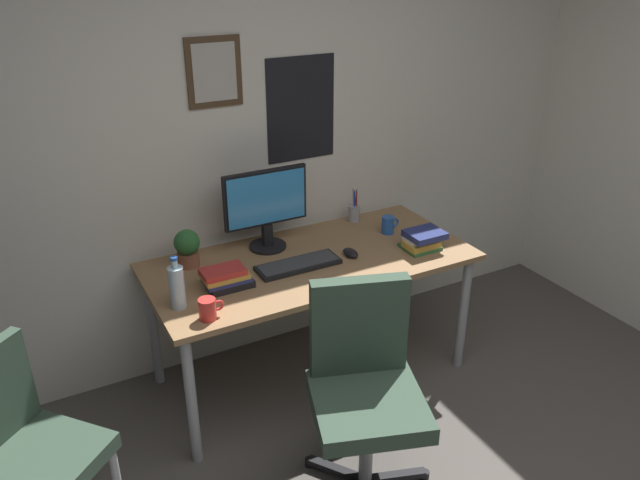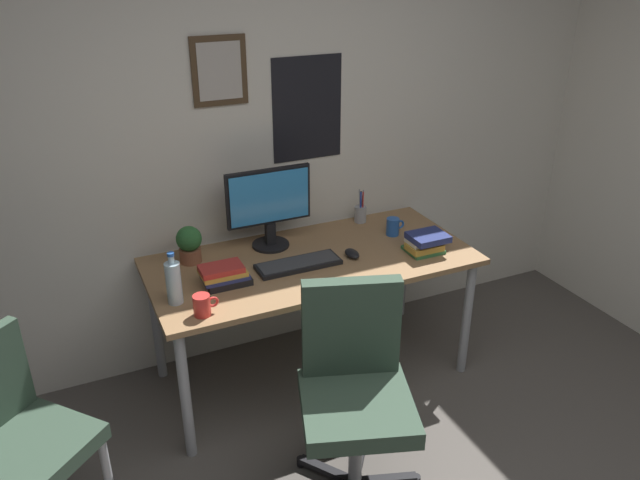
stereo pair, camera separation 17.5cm
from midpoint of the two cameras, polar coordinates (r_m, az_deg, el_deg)
name	(u,v)px [view 2 (the right image)]	position (r m, az deg, el deg)	size (l,w,h in m)	color
wall_back	(259,130)	(3.39, -4.10, 10.01)	(4.40, 0.10, 2.60)	silver
desk	(312,270)	(3.26, 0.81, -2.82)	(1.68, 0.78, 0.72)	#936D47
office_chair	(354,382)	(2.70, 5.07, -12.85)	(0.58, 0.60, 0.95)	#334738
side_chair	(14,432)	(2.73, -24.50, -15.71)	(0.59, 0.59, 0.88)	#334738
monitor	(269,205)	(3.27, -3.16, 3.23)	(0.46, 0.20, 0.43)	black
keyboard	(298,264)	(3.14, -0.47, -2.25)	(0.43, 0.15, 0.03)	black
computer_mouse	(352,254)	(3.25, 4.49, -1.27)	(0.06, 0.11, 0.04)	black
water_bottle	(174,282)	(2.85, -11.53, -3.81)	(0.07, 0.07, 0.25)	silver
coffee_mug_near	(202,305)	(2.76, -8.91, -5.94)	(0.11, 0.08, 0.10)	red
coffee_mug_far	(393,227)	(3.51, 8.12, 1.21)	(0.11, 0.07, 0.10)	#2659B2
potted_plant	(189,243)	(3.20, -10.35, -0.31)	(0.13, 0.13, 0.19)	brown
pen_cup	(360,213)	(3.65, 5.09, 2.45)	(0.07, 0.07, 0.20)	#9EA0A5
book_stack_left	(225,275)	(2.99, -7.07, -3.22)	(0.23, 0.16, 0.10)	black
book_stack_right	(426,243)	(3.33, 11.13, -0.26)	(0.20, 0.18, 0.11)	#33723F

